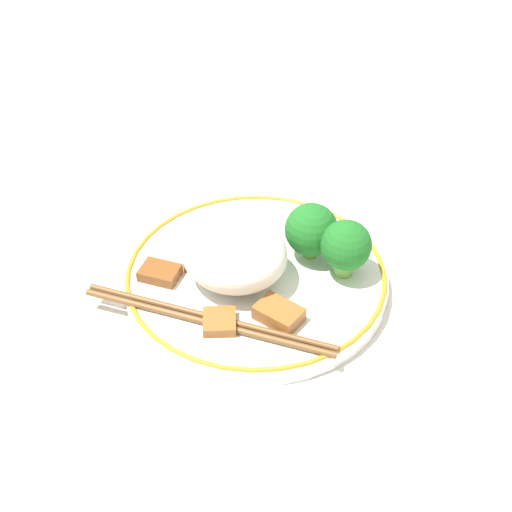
{
  "coord_description": "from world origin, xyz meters",
  "views": [
    {
      "loc": [
        0.21,
        -0.45,
        0.46
      ],
      "look_at": [
        0.0,
        0.0,
        0.04
      ],
      "focal_mm": 50.0,
      "sensor_mm": 36.0,
      "label": 1
    }
  ],
  "objects": [
    {
      "name": "plate",
      "position": [
        0.0,
        0.0,
        0.01
      ],
      "size": [
        0.25,
        0.25,
        0.02
      ],
      "color": "white",
      "rests_on": "ground_plane"
    },
    {
      "name": "meat_near_back",
      "position": [
        -0.04,
        -0.01,
        0.02
      ],
      "size": [
        0.04,
        0.03,
        0.01
      ],
      "color": "#9E6633",
      "rests_on": "plate"
    },
    {
      "name": "meat_near_right",
      "position": [
        0.04,
        -0.05,
        0.02
      ],
      "size": [
        0.04,
        0.03,
        0.01
      ],
      "color": "#995B28",
      "rests_on": "plate"
    },
    {
      "name": "rice_mound",
      "position": [
        -0.01,
        -0.01,
        0.04
      ],
      "size": [
        0.1,
        0.09,
        0.06
      ],
      "color": "white",
      "rests_on": "plate"
    },
    {
      "name": "meat_near_front",
      "position": [
        -0.0,
        -0.08,
        0.02
      ],
      "size": [
        0.04,
        0.04,
        0.01
      ],
      "color": "#995B28",
      "rests_on": "plate"
    },
    {
      "name": "broccoli_back_center",
      "position": [
        0.04,
        0.04,
        0.05
      ],
      "size": [
        0.05,
        0.05,
        0.06
      ],
      "color": "#72AD4C",
      "rests_on": "plate"
    },
    {
      "name": "chopsticks",
      "position": [
        -0.01,
        -0.08,
        0.02
      ],
      "size": [
        0.23,
        0.03,
        0.01
      ],
      "color": "brown",
      "rests_on": "plate"
    },
    {
      "name": "ground_plane",
      "position": [
        0.0,
        0.0,
        0.0
      ],
      "size": [
        3.0,
        3.0,
        0.0
      ],
      "primitive_type": "plane",
      "color": "silver"
    },
    {
      "name": "meat_near_left",
      "position": [
        -0.08,
        -0.04,
        0.02
      ],
      "size": [
        0.04,
        0.03,
        0.01
      ],
      "color": "brown",
      "rests_on": "plate"
    },
    {
      "name": "broccoli_back_left",
      "position": [
        0.07,
        0.03,
        0.05
      ],
      "size": [
        0.05,
        0.05,
        0.06
      ],
      "color": "#72AD4C",
      "rests_on": "plate"
    }
  ]
}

